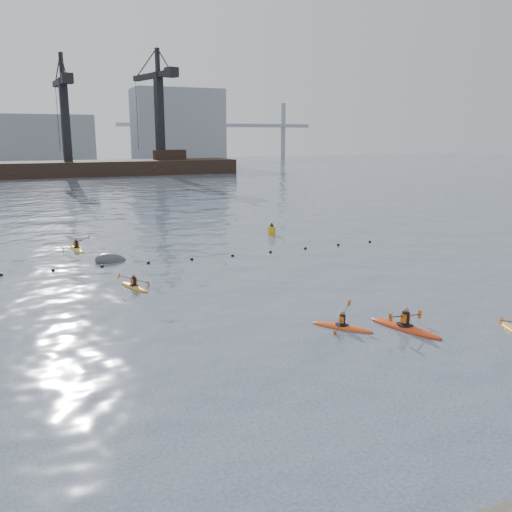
{
  "coord_description": "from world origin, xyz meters",
  "views": [
    {
      "loc": [
        -9.28,
        -12.96,
        8.37
      ],
      "look_at": [
        0.61,
        10.1,
        2.8
      ],
      "focal_mm": 38.0,
      "sensor_mm": 36.0,
      "label": 1
    }
  ],
  "objects_px": {
    "kayaker_3": "(134,286)",
    "mooring_buoy": "(111,261)",
    "kayaker_4": "(405,327)",
    "kayaker_5": "(77,248)",
    "nav_buoy": "(272,230)",
    "kayaker_0": "(342,326)"
  },
  "relations": [
    {
      "from": "kayaker_0",
      "to": "kayaker_4",
      "type": "height_order",
      "value": "kayaker_0"
    },
    {
      "from": "kayaker_3",
      "to": "kayaker_4",
      "type": "distance_m",
      "value": 15.07
    },
    {
      "from": "nav_buoy",
      "to": "kayaker_3",
      "type": "bearing_deg",
      "value": -139.28
    },
    {
      "from": "kayaker_0",
      "to": "kayaker_3",
      "type": "height_order",
      "value": "kayaker_0"
    },
    {
      "from": "kayaker_3",
      "to": "mooring_buoy",
      "type": "distance_m",
      "value": 7.28
    },
    {
      "from": "kayaker_5",
      "to": "nav_buoy",
      "type": "relative_size",
      "value": 2.61
    },
    {
      "from": "kayaker_4",
      "to": "kayaker_3",
      "type": "bearing_deg",
      "value": -68.2
    },
    {
      "from": "kayaker_3",
      "to": "mooring_buoy",
      "type": "height_order",
      "value": "kayaker_3"
    },
    {
      "from": "kayaker_3",
      "to": "kayaker_5",
      "type": "distance_m",
      "value": 12.4
    },
    {
      "from": "mooring_buoy",
      "to": "kayaker_4",
      "type": "bearing_deg",
      "value": -62.12
    },
    {
      "from": "kayaker_3",
      "to": "nav_buoy",
      "type": "distance_m",
      "value": 18.77
    },
    {
      "from": "kayaker_4",
      "to": "mooring_buoy",
      "type": "bearing_deg",
      "value": -80.66
    },
    {
      "from": "mooring_buoy",
      "to": "kayaker_5",
      "type": "bearing_deg",
      "value": 109.99
    },
    {
      "from": "kayaker_5",
      "to": "kayaker_3",
      "type": "bearing_deg",
      "value": -91.02
    },
    {
      "from": "kayaker_4",
      "to": "kayaker_5",
      "type": "height_order",
      "value": "kayaker_5"
    },
    {
      "from": "kayaker_0",
      "to": "mooring_buoy",
      "type": "distance_m",
      "value": 19.06
    },
    {
      "from": "nav_buoy",
      "to": "kayaker_4",
      "type": "bearing_deg",
      "value": -100.67
    },
    {
      "from": "kayaker_0",
      "to": "kayaker_5",
      "type": "xyz_separation_m",
      "value": [
        -9.25,
        22.5,
        0.01
      ]
    },
    {
      "from": "kayaker_5",
      "to": "kayaker_0",
      "type": "bearing_deg",
      "value": -77.86
    },
    {
      "from": "kayaker_0",
      "to": "kayaker_5",
      "type": "distance_m",
      "value": 24.33
    },
    {
      "from": "kayaker_0",
      "to": "mooring_buoy",
      "type": "height_order",
      "value": "kayaker_0"
    },
    {
      "from": "mooring_buoy",
      "to": "kayaker_3",
      "type": "bearing_deg",
      "value": -88.62
    }
  ]
}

